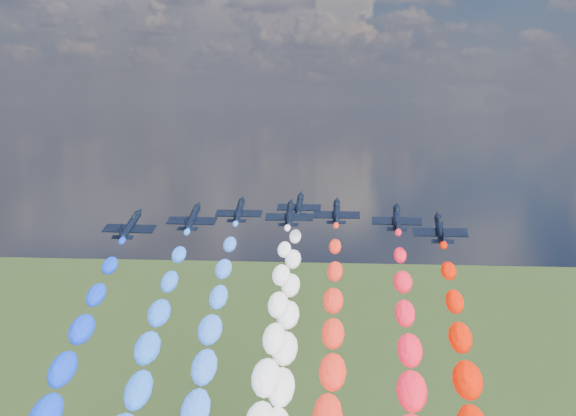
# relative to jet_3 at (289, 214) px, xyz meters

# --- Properties ---
(jet_0) EXTENTS (10.37, 13.56, 6.98)m
(jet_0) POSITION_rel_jet_3_xyz_m (-27.92, -15.75, 0.00)
(jet_0) COLOR black
(jet_1) EXTENTS (9.95, 13.27, 6.98)m
(jet_1) POSITION_rel_jet_3_xyz_m (-18.44, -6.12, 0.00)
(jet_1) COLOR black
(jet_2) EXTENTS (9.58, 13.00, 6.98)m
(jet_2) POSITION_rel_jet_3_xyz_m (-10.78, 3.99, 0.00)
(jet_2) COLOR black
(jet_3) EXTENTS (9.67, 13.06, 6.98)m
(jet_3) POSITION_rel_jet_3_xyz_m (0.00, 0.00, 0.00)
(jet_3) COLOR black
(jet_4) EXTENTS (9.78, 13.15, 6.98)m
(jet_4) POSITION_rel_jet_3_xyz_m (1.06, 13.50, 0.00)
(jet_4) COLOR black
(jet_5) EXTENTS (9.51, 12.94, 6.98)m
(jet_5) POSITION_rel_jet_3_xyz_m (9.35, 3.58, 0.00)
(jet_5) COLOR black
(jet_6) EXTENTS (10.22, 13.46, 6.98)m
(jet_6) POSITION_rel_jet_3_xyz_m (21.09, -3.38, 0.00)
(jet_6) COLOR black
(jet_7) EXTENTS (9.66, 13.05, 6.98)m
(jet_7) POSITION_rel_jet_3_xyz_m (28.00, -15.13, 0.00)
(jet_7) COLOR black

